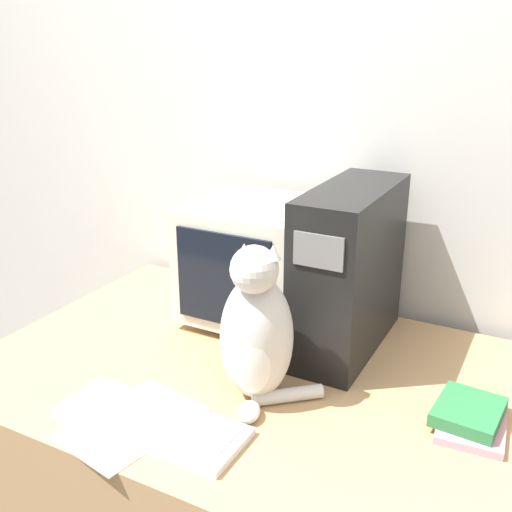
{
  "coord_description": "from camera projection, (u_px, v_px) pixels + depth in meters",
  "views": [
    {
      "loc": [
        0.67,
        -0.73,
        1.58
      ],
      "look_at": [
        -0.02,
        0.56,
        1.04
      ],
      "focal_mm": 42.0,
      "sensor_mm": 36.0,
      "label": 1
    }
  ],
  "objects": [
    {
      "name": "wall_back",
      "position": [
        331.0,
        150.0,
        1.86
      ],
      "size": [
        7.0,
        0.05,
        2.5
      ],
      "color": "silver",
      "rests_on": "ground_plane"
    },
    {
      "name": "computer_tower",
      "position": [
        349.0,
        269.0,
        1.62
      ],
      "size": [
        0.18,
        0.46,
        0.46
      ],
      "color": "black",
      "rests_on": "desk"
    },
    {
      "name": "cat",
      "position": [
        257.0,
        333.0,
        1.39
      ],
      "size": [
        0.27,
        0.25,
        0.4
      ],
      "rotation": [
        0.0,
        0.0,
        0.31
      ],
      "color": "silver",
      "rests_on": "desk"
    },
    {
      "name": "crt_monitor",
      "position": [
        255.0,
        261.0,
        1.78
      ],
      "size": [
        0.36,
        0.38,
        0.37
      ],
      "color": "beige",
      "rests_on": "desk"
    },
    {
      "name": "keyboard",
      "position": [
        151.0,
        422.0,
        1.34
      ],
      "size": [
        0.44,
        0.16,
        0.02
      ],
      "color": "silver",
      "rests_on": "desk"
    },
    {
      "name": "pen",
      "position": [
        109.0,
        390.0,
        1.47
      ],
      "size": [
        0.13,
        0.08,
        0.01
      ],
      "color": "maroon",
      "rests_on": "desk"
    },
    {
      "name": "paper_sheet",
      "position": [
        132.0,
        423.0,
        1.35
      ],
      "size": [
        0.26,
        0.33,
        0.0
      ],
      "color": "white",
      "rests_on": "desk"
    },
    {
      "name": "desk",
      "position": [
        248.0,
        483.0,
        1.71
      ],
      "size": [
        1.4,
        0.96,
        0.76
      ],
      "color": "tan",
      "rests_on": "ground_plane"
    },
    {
      "name": "book_stack",
      "position": [
        470.0,
        416.0,
        1.33
      ],
      "size": [
        0.16,
        0.21,
        0.05
      ],
      "color": "pink",
      "rests_on": "desk"
    }
  ]
}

